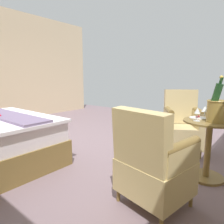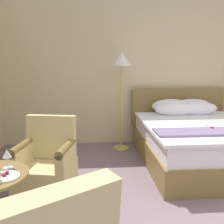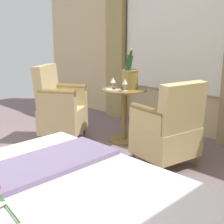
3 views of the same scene
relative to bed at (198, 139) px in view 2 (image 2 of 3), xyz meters
The scene contains 6 objects.
wall_headboard_side 1.64m from the bed, 103.44° to the left, with size 6.18×0.12×2.99m.
bed is the anchor object (origin of this frame).
floor_lamp_brass 1.70m from the bed, 148.47° to the left, with size 0.35×0.35×1.72m.
wine_glass_near_edge 2.90m from the bed, 142.53° to the right, with size 0.07×0.07×0.15m.
snack_plate 2.96m from the bed, 139.54° to the right, with size 0.19×0.19×0.04m.
armchair_by_window 2.34m from the bed, 155.31° to the right, with size 0.67×0.66×0.93m.
Camera 2 is at (-1.34, -1.83, 1.48)m, focal length 40.00 mm.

